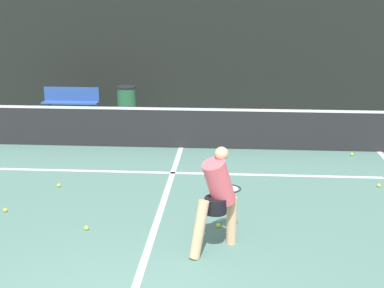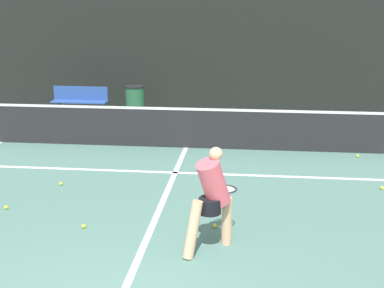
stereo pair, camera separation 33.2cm
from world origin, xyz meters
name	(u,v)px [view 1 (the left image)]	position (x,y,z in m)	size (l,w,h in m)	color
court_service_line	(173,173)	(0.00, 5.48, 0.00)	(8.25, 0.10, 0.01)	white
court_center_mark	(163,202)	(0.00, 3.92, 0.00)	(0.10, 6.74, 0.01)	white
net	(181,126)	(0.00, 7.29, 0.51)	(11.09, 0.09, 1.07)	slate
fence_back	(193,49)	(0.00, 11.44, 1.87)	(24.00, 0.06, 3.76)	black
player_practicing	(218,196)	(0.97, 2.25, 0.80)	(0.80, 1.15, 1.49)	#DBAD84
tennis_ball_scattered_0	(379,185)	(3.90, 4.94, 0.03)	(0.07, 0.07, 0.07)	#D1E033
tennis_ball_scattered_1	(218,225)	(0.97, 2.96, 0.03)	(0.07, 0.07, 0.07)	#D1E033
tennis_ball_scattered_2	(5,210)	(-2.54, 3.32, 0.03)	(0.07, 0.07, 0.07)	#D1E033
tennis_ball_scattered_3	(59,185)	(-2.03, 4.53, 0.03)	(0.07, 0.07, 0.07)	#D1E033
tennis_ball_scattered_4	(352,154)	(3.83, 6.94, 0.03)	(0.07, 0.07, 0.07)	#D1E033
tennis_ball_scattered_5	(86,228)	(-1.03, 2.73, 0.03)	(0.07, 0.07, 0.07)	#D1E033
courtside_bench	(71,101)	(-3.45, 10.25, 0.47)	(1.61, 0.40, 0.86)	#2D519E
trash_bin	(127,102)	(-1.84, 10.31, 0.46)	(0.55, 0.55, 0.91)	#28603D
parked_car	(190,80)	(-0.29, 13.93, 0.55)	(1.72, 4.35, 1.31)	black
building_far	(212,6)	(0.00, 26.43, 2.75)	(36.00, 2.40, 5.51)	beige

